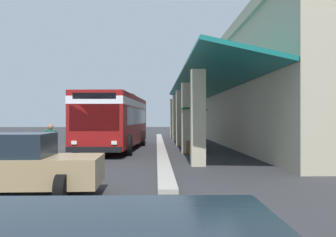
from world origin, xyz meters
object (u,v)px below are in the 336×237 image
object	(u,v)px
transit_bus	(116,118)
parked_sedan_tan	(2,164)
pedestrian	(50,143)
potted_palm	(194,141)

from	to	relation	value
transit_bus	parked_sedan_tan	world-z (taller)	transit_bus
transit_bus	pedestrian	bearing A→B (deg)	-10.25
pedestrian	potted_palm	world-z (taller)	potted_palm
transit_bus	parked_sedan_tan	size ratio (longest dim) A/B	2.56
transit_bus	pedestrian	world-z (taller)	transit_bus
transit_bus	parked_sedan_tan	distance (m)	13.72
potted_palm	pedestrian	bearing A→B (deg)	-45.47
parked_sedan_tan	pedestrian	size ratio (longest dim) A/B	2.75
parked_sedan_tan	potted_palm	distance (m)	12.34
transit_bus	potted_palm	size ratio (longest dim) A/B	4.70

